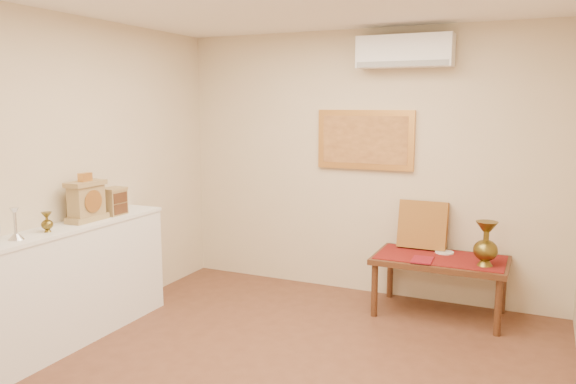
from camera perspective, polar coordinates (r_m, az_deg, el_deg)
The scene contains 15 objects.
wall_back at distance 5.81m, azimuth 7.87°, elevation 2.84°, with size 4.00×0.02×2.70m, color beige.
wall_left at distance 4.95m, azimuth -23.30°, elevation 1.14°, with size 0.02×4.50×2.70m, color beige.
candlestick at distance 4.54m, azimuth -25.97°, elevation -2.91°, with size 0.11×0.11×0.24m, color silver, non-canonical shape.
brass_urn_small at distance 4.71m, azimuth -23.30°, elevation -2.54°, with size 0.09×0.09×0.20m, color brown, non-canonical shape.
table_cloth at distance 5.42m, azimuth 15.24°, elevation -6.42°, with size 1.14×0.59×0.01m, color maroon.
brass_urn_tall at distance 5.19m, azimuth 19.48°, elevation -4.51°, with size 0.21×0.21×0.48m, color brown, non-canonical shape.
plate at distance 5.56m, azimuth 15.61°, elevation -5.92°, with size 0.17×0.17×0.01m, color silver.
menu at distance 5.25m, azimuth 13.48°, elevation -6.72°, with size 0.18×0.25×0.01m, color maroon.
cushion at distance 5.64m, azimuth 13.53°, elevation -3.27°, with size 0.47×0.10×0.47m, color maroon.
display_ledge at distance 5.01m, azimuth -21.32°, elevation -8.74°, with size 0.37×2.02×0.98m.
mantel_clock at distance 5.01m, azimuth -19.78°, elevation -0.83°, with size 0.17×0.36×0.41m.
wooden_chest at distance 5.22m, azimuth -17.27°, elevation -0.90°, with size 0.16×0.21×0.24m.
low_table at distance 5.43m, azimuth 15.21°, elevation -7.12°, with size 1.20×0.70×0.55m.
painting at distance 5.77m, azimuth 7.84°, elevation 5.29°, with size 1.00×0.06×0.60m.
ac_unit at distance 5.57m, azimuth 11.77°, elevation 13.79°, with size 0.90×0.25×0.30m.
Camera 1 is at (1.65, -3.29, 1.96)m, focal length 35.00 mm.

